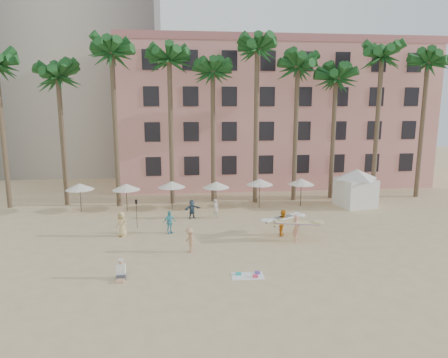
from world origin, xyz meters
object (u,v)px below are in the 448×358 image
object	(u,v)px
cabana	(356,184)
carrier_white	(284,222)
carrier_yellow	(296,226)
pink_hotel	(271,116)

from	to	relation	value
cabana	carrier_white	distance (m)	11.62
carrier_yellow	carrier_white	distance (m)	1.50
pink_hotel	carrier_yellow	xyz separation A→B (m)	(-3.20, -22.84, -6.94)
carrier_yellow	carrier_white	bearing A→B (deg)	111.86
pink_hotel	cabana	size ratio (longest dim) A/B	6.72
cabana	carrier_yellow	world-z (taller)	cabana
pink_hotel	carrier_white	xyz separation A→B (m)	(-3.76, -21.45, -7.00)
pink_hotel	cabana	xyz separation A→B (m)	(5.07, -13.96, -5.93)
cabana	carrier_white	xyz separation A→B (m)	(-8.82, -7.49, -1.06)
carrier_yellow	carrier_white	size ratio (longest dim) A/B	1.03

